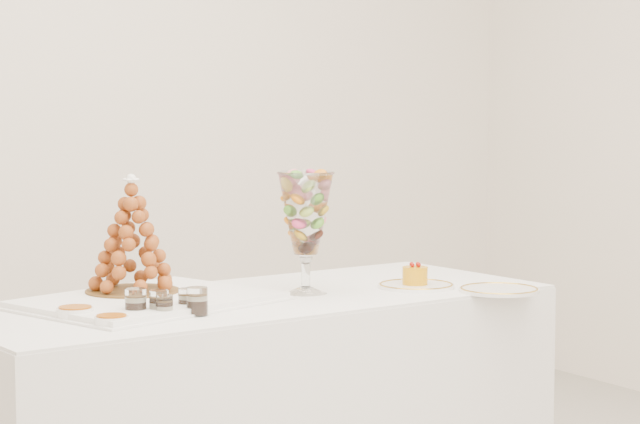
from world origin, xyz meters
TOP-DOWN VIEW (x-y plane):
  - buffet_table at (-0.01, 0.37)m, footprint 1.86×0.85m
  - lace_tray at (-0.34, 0.42)m, footprint 0.78×0.67m
  - macaron_vase at (0.16, 0.35)m, footprint 0.17×0.17m
  - cake_plate at (0.51, 0.26)m, footprint 0.24×0.24m
  - spare_plate at (0.67, 0.06)m, footprint 0.25×0.25m
  - verrine_a at (-0.46, 0.23)m, footprint 0.06×0.06m
  - verrine_b at (-0.40, 0.21)m, footprint 0.06×0.06m
  - verrine_c at (-0.30, 0.25)m, footprint 0.05×0.05m
  - verrine_d at (-0.40, 0.18)m, footprint 0.06×0.06m
  - verrine_e at (-0.30, 0.17)m, footprint 0.07×0.07m
  - ramekin_back at (-0.61, 0.29)m, footprint 0.10×0.10m
  - ramekin_front at (-0.57, 0.14)m, footprint 0.09×0.09m
  - croquembouche at (-0.34, 0.53)m, footprint 0.28×0.28m
  - mousse_cake at (0.50, 0.26)m, footprint 0.08×0.08m

SIDE VIEW (x-z plane):
  - buffet_table at x=-0.01m, z-range 0.00..0.69m
  - spare_plate at x=0.67m, z-range 0.69..0.70m
  - cake_plate at x=0.51m, z-range 0.69..0.70m
  - lace_tray at x=-0.34m, z-range 0.69..0.71m
  - ramekin_front at x=-0.57m, z-range 0.69..0.72m
  - ramekin_back at x=-0.61m, z-range 0.69..0.72m
  - verrine_d at x=-0.40m, z-range 0.69..0.75m
  - verrine_c at x=-0.30m, z-range 0.69..0.75m
  - verrine_b at x=-0.40m, z-range 0.69..0.76m
  - verrine_e at x=-0.30m, z-range 0.69..0.77m
  - verrine_a at x=-0.46m, z-range 0.69..0.77m
  - mousse_cake at x=0.50m, z-range 0.69..0.76m
  - croquembouche at x=-0.34m, z-range 0.71..1.05m
  - macaron_vase at x=0.16m, z-range 0.74..1.11m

